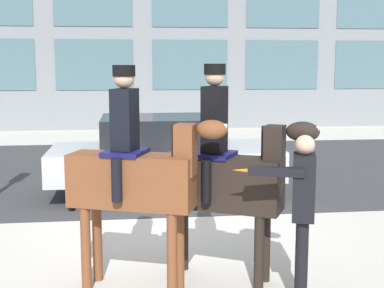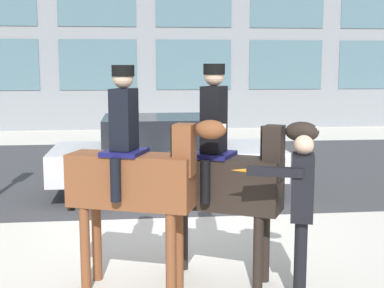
% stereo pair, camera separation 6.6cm
% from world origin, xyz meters
% --- Properties ---
extents(ground_plane, '(80.00, 80.00, 0.00)m').
position_xyz_m(ground_plane, '(0.00, 0.00, 0.00)').
color(ground_plane, beige).
extents(road_surface, '(24.91, 8.50, 0.01)m').
position_xyz_m(road_surface, '(0.00, 4.75, 0.00)').
color(road_surface, '#38383A').
rests_on(road_surface, ground_plane).
extents(mounted_horse_lead, '(1.73, 0.90, 2.47)m').
position_xyz_m(mounted_horse_lead, '(-0.51, -2.26, 1.31)').
color(mounted_horse_lead, brown).
rests_on(mounted_horse_lead, ground_plane).
extents(mounted_horse_companion, '(1.73, 1.12, 2.49)m').
position_xyz_m(mounted_horse_companion, '(0.49, -2.11, 1.25)').
color(mounted_horse_companion, black).
rests_on(mounted_horse_companion, ground_plane).
extents(pedestrian_bystander, '(0.91, 0.45, 1.78)m').
position_xyz_m(pedestrian_bystander, '(1.17, -2.80, 1.05)').
color(pedestrian_bystander, black).
rests_on(pedestrian_bystander, ground_plane).
extents(street_car_near_lane, '(4.34, 1.99, 1.50)m').
position_xyz_m(street_car_near_lane, '(0.08, 2.19, 0.78)').
color(street_car_near_lane, '#B7B7BC').
rests_on(street_car_near_lane, ground_plane).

